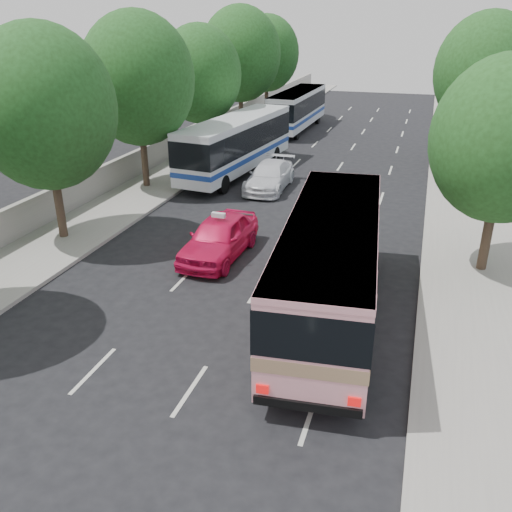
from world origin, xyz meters
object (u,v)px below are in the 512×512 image
at_px(pink_taxi, 219,237).
at_px(tour_coach_front, 237,141).
at_px(pink_bus, 331,258).
at_px(tour_coach_rear, 297,107).
at_px(white_pickup, 270,176).

distance_m(pink_taxi, tour_coach_front, 12.60).
xyz_separation_m(pink_taxi, tour_coach_front, (-3.45, 12.06, 1.20)).
bearing_deg(pink_bus, tour_coach_front, 113.55).
relative_size(pink_bus, tour_coach_rear, 1.00).
distance_m(white_pickup, tour_coach_rear, 17.38).
distance_m(pink_taxi, tour_coach_rear, 26.98).
height_order(pink_taxi, tour_coach_rear, tour_coach_rear).
height_order(tour_coach_front, tour_coach_rear, tour_coach_front).
bearing_deg(pink_bus, pink_taxi, 140.11).
bearing_deg(tour_coach_front, pink_taxi, -67.69).
height_order(white_pickup, tour_coach_front, tour_coach_front).
relative_size(pink_taxi, tour_coach_rear, 0.46).
height_order(white_pickup, tour_coach_rear, tour_coach_rear).
bearing_deg(white_pickup, pink_bus, -67.17).
distance_m(pink_bus, tour_coach_rear, 31.39).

